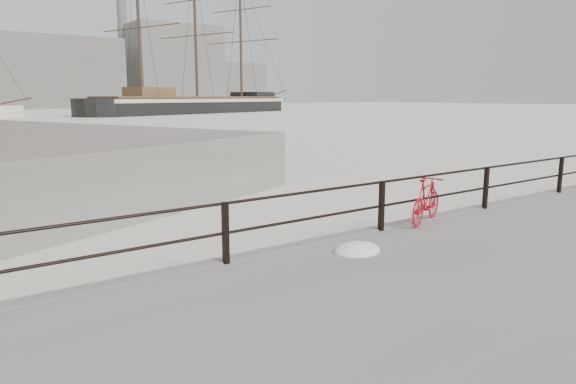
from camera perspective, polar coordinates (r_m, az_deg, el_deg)
ground at (r=13.25m, az=20.34°, el=-3.09°), size 400.00×400.00×0.00m
guardrail at (r=13.01m, az=21.12°, el=0.44°), size 28.00×0.10×1.00m
bicycle at (r=11.14m, az=15.13°, el=-0.90°), size 1.59×0.79×0.97m
barque_black at (r=97.26m, az=-9.98°, el=8.64°), size 58.77×35.97×31.91m
industrial_west at (r=150.41m, az=-24.52°, el=11.91°), size 32.00×18.00×18.00m
industrial_mid at (r=165.96m, az=-12.74°, el=13.41°), size 26.00×20.00×24.00m
industrial_east at (r=180.50m, az=-6.46°, el=11.76°), size 20.00×16.00×14.00m
smokestack at (r=166.82m, az=-17.88°, el=16.61°), size 2.80×2.80×44.00m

